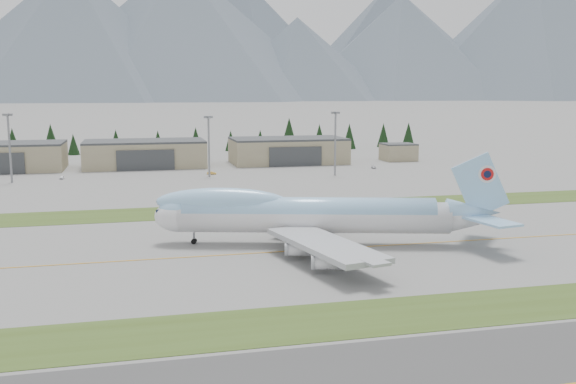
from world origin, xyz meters
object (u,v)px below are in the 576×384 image
object	(u,v)px
boeing_747_freighter	(310,214)
service_vehicle_b	(212,175)
hangar_center	(145,154)
service_vehicle_a	(62,179)
hangar_right	(288,150)
service_vehicle_c	(374,168)
hangar_left	(0,157)

from	to	relation	value
boeing_747_freighter	service_vehicle_b	distance (m)	114.41
hangar_center	service_vehicle_b	bearing A→B (deg)	-53.34
service_vehicle_a	hangar_right	bearing A→B (deg)	22.90
hangar_center	service_vehicle_c	distance (m)	92.88
hangar_center	service_vehicle_a	xyz separation A→B (m)	(-29.23, -31.49, -5.39)
service_vehicle_b	service_vehicle_a	bearing A→B (deg)	101.88
boeing_747_freighter	service_vehicle_a	world-z (taller)	boeing_747_freighter
hangar_right	service_vehicle_a	bearing A→B (deg)	-160.56
boeing_747_freighter	service_vehicle_c	size ratio (longest dim) A/B	19.70
hangar_left	service_vehicle_b	world-z (taller)	hangar_left
boeing_747_freighter	hangar_right	xyz separation A→B (m)	(30.49, 145.47, -0.80)
boeing_747_freighter	service_vehicle_b	bearing A→B (deg)	108.38
boeing_747_freighter	hangar_right	world-z (taller)	boeing_747_freighter
boeing_747_freighter	service_vehicle_a	xyz separation A→B (m)	(-58.74, 113.99, -6.19)
hangar_left	hangar_right	xyz separation A→B (m)	(115.00, 0.00, 0.00)
hangar_center	service_vehicle_c	size ratio (longest dim) A/B	13.25
service_vehicle_b	service_vehicle_c	size ratio (longest dim) A/B	0.95
hangar_left	service_vehicle_b	size ratio (longest dim) A/B	13.89
hangar_center	service_vehicle_c	bearing A→B (deg)	-17.14
service_vehicle_a	service_vehicle_c	bearing A→B (deg)	5.48
service_vehicle_a	service_vehicle_c	xyz separation A→B (m)	(117.84, 4.16, 0.00)
service_vehicle_a	hangar_center	bearing A→B (deg)	50.59
hangar_center	boeing_747_freighter	bearing A→B (deg)	-78.53
service_vehicle_c	hangar_right	bearing A→B (deg)	145.89
hangar_center	service_vehicle_b	distance (m)	39.51
hangar_left	service_vehicle_c	xyz separation A→B (m)	(143.61, -27.33, -5.39)
hangar_left	hangar_center	bearing A→B (deg)	0.00
hangar_left	service_vehicle_a	world-z (taller)	hangar_left
hangar_center	service_vehicle_c	world-z (taller)	hangar_center
boeing_747_freighter	service_vehicle_b	size ratio (longest dim) A/B	20.64
service_vehicle_a	service_vehicle_c	distance (m)	117.91
hangar_right	service_vehicle_c	world-z (taller)	hangar_right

